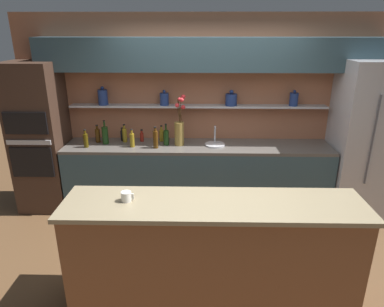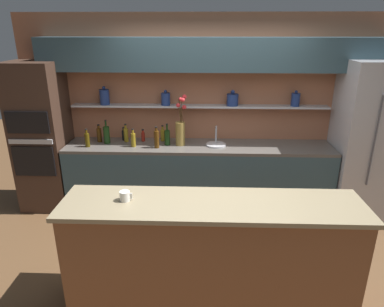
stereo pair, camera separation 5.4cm
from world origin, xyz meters
TOP-DOWN VIEW (x-y plane):
  - ground_plane at (0.00, 0.00)m, footprint 12.00×12.00m
  - back_wall_unit at (-0.00, 1.53)m, footprint 5.20×0.44m
  - back_counter_unit at (-0.15, 1.24)m, footprint 3.58×0.62m
  - island_counter at (0.00, -0.56)m, footprint 2.58×0.61m
  - refrigerator at (2.13, 1.20)m, footprint 0.94×0.73m
  - oven_tower at (-2.28, 1.24)m, footprint 0.64×0.64m
  - flower_vase at (-0.39, 1.24)m, footprint 0.15×0.15m
  - sink_fixture at (0.08, 1.25)m, footprint 0.27×0.27m
  - bottle_spirit_0 at (-0.70, 1.12)m, footprint 0.06×0.06m
  - bottle_sauce_1 at (-0.92, 1.39)m, footprint 0.05×0.05m
  - bottle_oil_2 at (-1.62, 1.12)m, footprint 0.06×0.06m
  - bottle_sauce_3 at (-1.20, 1.42)m, footprint 0.05×0.05m
  - bottle_oil_4 at (-1.02, 1.15)m, footprint 0.06×0.06m
  - bottle_oil_5 at (-1.16, 1.36)m, footprint 0.06×0.06m
  - bottle_oil_6 at (-0.65, 1.41)m, footprint 0.06×0.06m
  - bottle_wine_7 at (-0.57, 1.24)m, footprint 0.07×0.07m
  - bottle_wine_8 at (-1.40, 1.28)m, footprint 0.08×0.08m
  - bottle_spirit_9 at (-1.53, 1.34)m, footprint 0.06×0.06m
  - coffee_mug at (-0.74, -0.55)m, footprint 0.11×0.09m

SIDE VIEW (x-z plane):
  - ground_plane at x=0.00m, z-range 0.00..0.00m
  - back_counter_unit at x=-0.15m, z-range 0.00..0.92m
  - island_counter at x=0.00m, z-range 0.00..1.02m
  - sink_fixture at x=0.08m, z-range 0.82..1.07m
  - bottle_sauce_1 at x=-0.92m, z-range 0.91..1.08m
  - bottle_sauce_3 at x=-1.20m, z-range 0.91..1.09m
  - oven_tower at x=-2.28m, z-range 0.00..2.01m
  - bottle_oil_6 at x=-0.65m, z-range 0.90..1.12m
  - bottle_oil_4 at x=-1.02m, z-range 0.90..1.14m
  - bottle_oil_2 at x=-1.62m, z-range 0.90..1.14m
  - bottle_oil_5 at x=-1.16m, z-range 0.90..1.15m
  - bottle_spirit_9 at x=-1.53m, z-range 0.90..1.15m
  - refrigerator at x=2.13m, z-range 0.00..2.05m
  - bottle_wine_7 at x=-0.57m, z-range 0.88..1.17m
  - bottle_wine_8 at x=-1.40m, z-range 0.88..1.21m
  - bottle_spirit_0 at x=-0.70m, z-range 0.90..1.19m
  - coffee_mug at x=-0.74m, z-range 1.02..1.11m
  - flower_vase at x=-0.39m, z-range 0.80..1.48m
  - back_wall_unit at x=0.00m, z-range 0.25..2.85m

